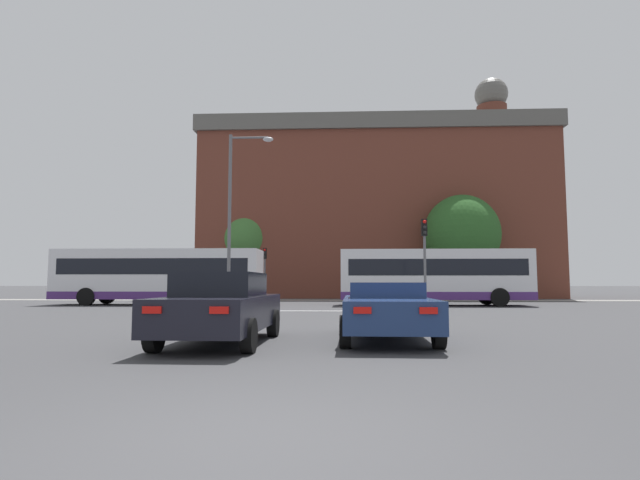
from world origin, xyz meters
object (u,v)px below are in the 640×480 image
object	(u,v)px
street_lamp_junction	(236,204)
pedestrian_walking_east	(451,288)
traffic_light_near_right	(425,249)
pedestrian_waiting	(404,285)
bus_crossing_lead	(434,276)
bus_crossing_trailing	(159,275)
traffic_light_far_left	(265,265)
car_roadster_right	(387,310)
car_saloon_left	(222,307)

from	to	relation	value
street_lamp_junction	pedestrian_walking_east	distance (m)	19.16
traffic_light_near_right	pedestrian_waiting	distance (m)	14.07
bus_crossing_lead	bus_crossing_trailing	size ratio (longest dim) A/B	0.89
bus_crossing_trailing	traffic_light_far_left	world-z (taller)	traffic_light_far_left
bus_crossing_trailing	pedestrian_waiting	xyz separation A→B (m)	(15.23, 8.70, -0.62)
traffic_light_far_left	street_lamp_junction	size ratio (longest dim) A/B	0.45
car_roadster_right	pedestrian_walking_east	bearing A→B (deg)	75.98
street_lamp_junction	pedestrian_waiting	distance (m)	17.47
car_roadster_right	pedestrian_waiting	bearing A→B (deg)	83.41
traffic_light_far_left	pedestrian_waiting	distance (m)	10.39
bus_crossing_lead	pedestrian_waiting	bearing A→B (deg)	3.91
bus_crossing_trailing	pedestrian_waiting	distance (m)	17.55
pedestrian_walking_east	bus_crossing_trailing	bearing A→B (deg)	-141.43
car_saloon_left	bus_crossing_trailing	distance (m)	19.98
bus_crossing_trailing	street_lamp_junction	xyz separation A→B (m)	(5.64, -5.36, 3.32)
car_saloon_left	street_lamp_junction	world-z (taller)	street_lamp_junction
car_roadster_right	pedestrian_walking_east	world-z (taller)	pedestrian_walking_east
traffic_light_far_left	pedestrian_waiting	xyz separation A→B (m)	(10.21, 1.22, -1.48)
car_saloon_left	bus_crossing_trailing	xyz separation A→B (m)	(-8.14, 18.23, 0.96)
car_saloon_left	street_lamp_junction	xyz separation A→B (m)	(-2.50, 12.86, 4.28)
traffic_light_far_left	car_roadster_right	bearing A→B (deg)	-75.04
bus_crossing_lead	car_saloon_left	bearing A→B (deg)	156.82
bus_crossing_trailing	street_lamp_junction	bearing A→B (deg)	-133.54
car_saloon_left	traffic_light_near_right	size ratio (longest dim) A/B	1.09
car_saloon_left	pedestrian_waiting	xyz separation A→B (m)	(7.09, 26.92, 0.34)
car_roadster_right	bus_crossing_lead	world-z (taller)	bus_crossing_lead
car_roadster_right	bus_crossing_trailing	xyz separation A→B (m)	(-11.67, 17.42, 1.05)
traffic_light_near_right	street_lamp_junction	distance (m)	9.16
traffic_light_near_right	street_lamp_junction	xyz separation A→B (m)	(-8.90, -0.11, 2.18)
street_lamp_junction	pedestrian_walking_east	size ratio (longest dim) A/B	5.33
bus_crossing_trailing	car_saloon_left	bearing A→B (deg)	-155.93
traffic_light_far_left	pedestrian_walking_east	bearing A→B (deg)	2.72
bus_crossing_trailing	street_lamp_junction	world-z (taller)	street_lamp_junction
bus_crossing_lead	traffic_light_near_right	world-z (taller)	traffic_light_near_right
bus_crossing_lead	bus_crossing_trailing	world-z (taller)	bus_crossing_trailing
car_saloon_left	pedestrian_walking_east	size ratio (longest dim) A/B	2.94
bus_crossing_lead	pedestrian_waiting	world-z (taller)	bus_crossing_lead
car_roadster_right	traffic_light_far_left	world-z (taller)	traffic_light_far_left
traffic_light_far_left	pedestrian_walking_east	distance (m)	13.71
bus_crossing_trailing	street_lamp_junction	distance (m)	8.46
pedestrian_waiting	pedestrian_walking_east	distance (m)	3.43
car_roadster_right	bus_crossing_lead	distance (m)	17.71
car_saloon_left	pedestrian_waiting	distance (m)	27.84
bus_crossing_lead	bus_crossing_trailing	distance (m)	15.85
bus_crossing_trailing	bus_crossing_lead	bearing A→B (deg)	-90.86
car_roadster_right	pedestrian_walking_east	xyz separation A→B (m)	(6.94, 25.54, 0.25)
traffic_light_near_right	traffic_light_far_left	xyz separation A→B (m)	(-9.52, 12.73, -0.28)
car_roadster_right	pedestrian_walking_east	distance (m)	26.47
bus_crossing_lead	bus_crossing_trailing	xyz separation A→B (m)	(-15.84, 0.24, 0.04)
traffic_light_far_left	pedestrian_walking_east	world-z (taller)	traffic_light_far_left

